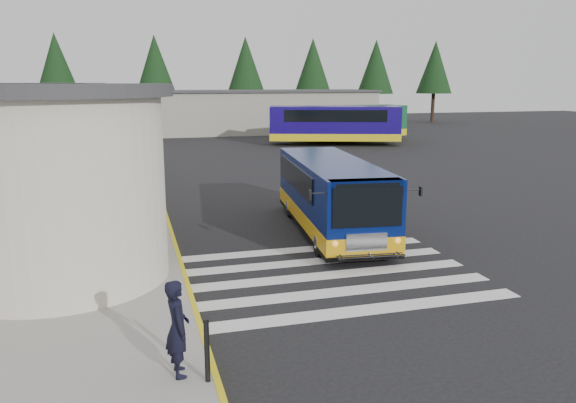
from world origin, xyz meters
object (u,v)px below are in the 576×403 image
object	(u,v)px
pedestrian_a	(177,328)
pedestrian_b	(81,266)
bollard	(207,350)
transit_bus	(331,198)
far_bus_b	(350,121)
far_bus_a	(334,123)

from	to	relation	value
pedestrian_a	pedestrian_b	bearing A→B (deg)	19.75
pedestrian_a	bollard	size ratio (longest dim) A/B	1.53
transit_bus	pedestrian_a	distance (m)	10.36
pedestrian_a	far_bus_b	size ratio (longest dim) A/B	0.16
far_bus_a	pedestrian_b	bearing A→B (deg)	167.67
far_bus_a	far_bus_b	distance (m)	3.50
bollard	far_bus_b	size ratio (longest dim) A/B	0.11
far_bus_b	transit_bus	bearing A→B (deg)	147.51
pedestrian_b	far_bus_b	distance (m)	38.03
pedestrian_a	pedestrian_b	size ratio (longest dim) A/B	1.02
transit_bus	far_bus_a	size ratio (longest dim) A/B	0.82
transit_bus	pedestrian_b	xyz separation A→B (m)	(-7.63, -4.67, -0.19)
far_bus_b	bollard	bearing A→B (deg)	145.42
pedestrian_a	far_bus_a	xyz separation A→B (m)	(15.45, 33.89, 0.75)
pedestrian_a	pedestrian_b	xyz separation A→B (m)	(-1.78, 3.88, -0.01)
pedestrian_a	far_bus_b	distance (m)	40.59
bollard	transit_bus	bearing A→B (deg)	58.67
bollard	pedestrian_b	bearing A→B (deg)	117.51
pedestrian_a	bollard	xyz separation A→B (m)	(0.43, -0.36, -0.29)
pedestrian_b	far_bus_a	distance (m)	34.61
pedestrian_b	far_bus_a	world-z (taller)	far_bus_a
pedestrian_b	far_bus_b	world-z (taller)	far_bus_b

